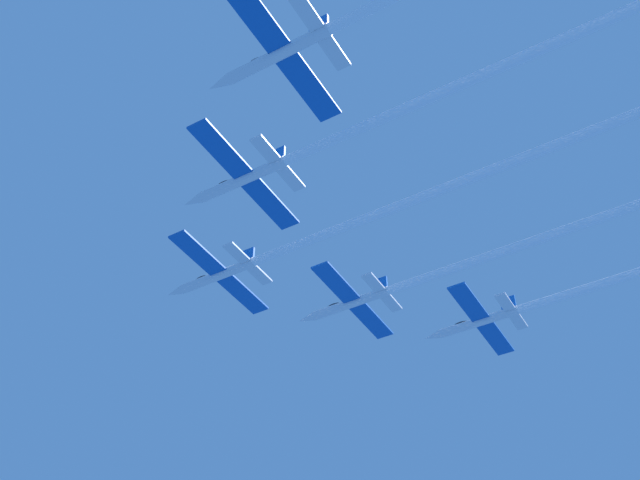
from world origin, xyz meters
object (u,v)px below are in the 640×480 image
Objects in this scene: jet_left_wing at (365,126)px; jet_lead at (346,226)px; jet_right_outer at (611,280)px; jet_right_wing at (474,261)px.

jet_lead is at bearing 36.13° from jet_left_wing.
jet_lead reaches higher than jet_right_outer.
jet_lead is 14.79m from jet_right_wing.
jet_lead is 1.14× the size of jet_left_wing.
jet_left_wing is at bearing -143.87° from jet_lead.
jet_lead is 13.68m from jet_left_wing.
jet_left_wing is 0.90× the size of jet_right_outer.
jet_right_wing is (11.64, -9.13, -0.19)m from jet_lead.
jet_right_outer is (10.54, -11.80, -0.20)m from jet_right_wing.
jet_right_wing is at bearing -38.13° from jet_lead.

